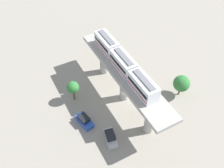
{
  "coord_description": "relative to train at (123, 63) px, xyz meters",
  "views": [
    {
      "loc": [
        -19.21,
        -30.26,
        41.66
      ],
      "look_at": [
        -2.5,
        0.8,
        4.72
      ],
      "focal_mm": 40.4,
      "sensor_mm": 36.0,
      "label": 1
    }
  ],
  "objects": [
    {
      "name": "train",
      "position": [
        0.0,
        0.0,
        0.0
      ],
      "size": [
        2.64,
        20.5,
        3.24
      ],
      "color": "silver",
      "rests_on": "viaduct"
    },
    {
      "name": "viaduct",
      "position": [
        0.0,
        -0.8,
        -3.46
      ],
      "size": [
        5.2,
        28.85,
        7.87
      ],
      "color": "#A8A59E",
      "rests_on": "ground"
    },
    {
      "name": "tree_near_viaduct",
      "position": [
        -9.62,
        3.81,
        -5.73
      ],
      "size": [
        2.6,
        2.6,
        5.02
      ],
      "color": "brown",
      "rests_on": "ground"
    },
    {
      "name": "ground_plane",
      "position": [
        0.0,
        -0.8,
        -9.4
      ],
      "size": [
        120.0,
        120.0,
        0.0
      ],
      "primitive_type": "plane",
      "color": "gray"
    },
    {
      "name": "parked_car_blue",
      "position": [
        -10.24,
        -2.83,
        -8.66
      ],
      "size": [
        2.65,
        4.49,
        1.76
      ],
      "rotation": [
        0.0,
        0.0,
        0.21
      ],
      "color": "#284CB7",
      "rests_on": "ground"
    },
    {
      "name": "tree_mid_lot",
      "position": [
        11.11,
        -5.66,
        -6.07
      ],
      "size": [
        3.56,
        3.56,
        5.12
      ],
      "color": "brown",
      "rests_on": "ground"
    },
    {
      "name": "parked_car_silver",
      "position": [
        -7.49,
        -8.66,
        -8.66
      ],
      "size": [
        2.63,
        4.48,
        1.76
      ],
      "rotation": [
        0.0,
        0.0,
        -0.21
      ],
      "color": "#B2B5BA",
      "rests_on": "ground"
    }
  ]
}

